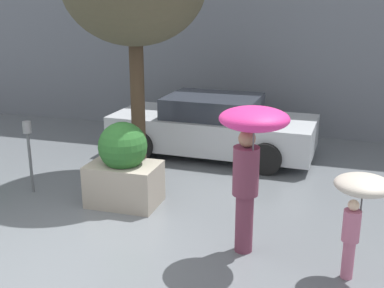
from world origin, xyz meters
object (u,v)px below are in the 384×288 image
(planter_box, at_px, (124,167))
(parked_car_near, at_px, (213,127))
(person_adult, at_px, (251,146))
(person_child, at_px, (360,197))
(parking_meter, at_px, (28,142))

(planter_box, distance_m, parked_car_near, 3.11)
(planter_box, distance_m, person_adult, 2.60)
(person_child, bearing_deg, person_adult, 149.05)
(parking_meter, bearing_deg, person_adult, -14.71)
(person_child, relative_size, parked_car_near, 0.30)
(person_adult, relative_size, parking_meter, 1.57)
(person_child, bearing_deg, parked_car_near, 100.85)
(parked_car_near, relative_size, parking_meter, 3.45)
(person_adult, height_order, parking_meter, person_adult)
(planter_box, distance_m, person_child, 3.77)
(parked_car_near, bearing_deg, parking_meter, 143.05)
(person_child, relative_size, parking_meter, 1.03)
(person_adult, distance_m, person_child, 1.41)
(planter_box, relative_size, person_adult, 0.69)
(person_adult, bearing_deg, person_child, 40.58)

